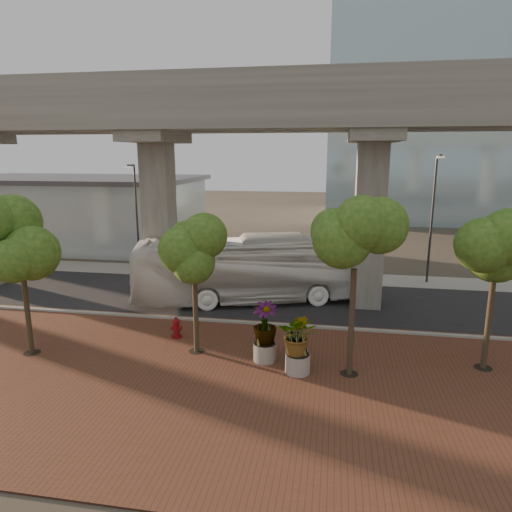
# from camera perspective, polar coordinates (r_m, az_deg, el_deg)

# --- Properties ---
(ground) EXTENTS (160.00, 160.00, 0.00)m
(ground) POSITION_cam_1_polar(r_m,az_deg,el_deg) (25.03, -0.22, -6.92)
(ground) COLOR #3B352A
(ground) RESTS_ON ground
(brick_plaza) EXTENTS (70.00, 13.00, 0.06)m
(brick_plaza) POSITION_cam_1_polar(r_m,az_deg,el_deg) (17.85, -4.88, -15.33)
(brick_plaza) COLOR brown
(brick_plaza) RESTS_ON ground
(asphalt_road) EXTENTS (90.00, 8.00, 0.04)m
(asphalt_road) POSITION_cam_1_polar(r_m,az_deg,el_deg) (26.89, 0.52, -5.47)
(asphalt_road) COLOR black
(asphalt_road) RESTS_ON ground
(curb_strip) EXTENTS (70.00, 0.25, 0.16)m
(curb_strip) POSITION_cam_1_polar(r_m,az_deg,el_deg) (23.16, -1.10, -8.37)
(curb_strip) COLOR gray
(curb_strip) RESTS_ON ground
(far_sidewalk) EXTENTS (90.00, 3.00, 0.06)m
(far_sidewalk) POSITION_cam_1_polar(r_m,az_deg,el_deg) (32.10, 2.12, -2.44)
(far_sidewalk) COLOR gray
(far_sidewalk) RESTS_ON ground
(transit_viaduct) EXTENTS (72.00, 5.60, 12.40)m
(transit_viaduct) POSITION_cam_1_polar(r_m,az_deg,el_deg) (25.58, 0.56, 10.19)
(transit_viaduct) COLOR gray
(transit_viaduct) RESTS_ON ground
(station_pavilion) EXTENTS (23.00, 13.00, 6.30)m
(station_pavilion) POSITION_cam_1_polar(r_m,az_deg,el_deg) (46.33, -21.72, 5.37)
(station_pavilion) COLOR silver
(station_pavilion) RESTS_ON ground
(transit_bus) EXTENTS (13.87, 6.89, 3.77)m
(transit_bus) POSITION_cam_1_polar(r_m,az_deg,el_deg) (26.20, -0.50, -1.72)
(transit_bus) COLOR white
(transit_bus) RESTS_ON ground
(fire_hydrant) EXTENTS (0.50, 0.45, 0.99)m
(fire_hydrant) POSITION_cam_1_polar(r_m,az_deg,el_deg) (21.66, -9.93, -8.81)
(fire_hydrant) COLOR maroon
(fire_hydrant) RESTS_ON ground
(planter_front) EXTENTS (2.15, 2.15, 2.36)m
(planter_front) POSITION_cam_1_polar(r_m,az_deg,el_deg) (17.85, 5.30, -10.15)
(planter_front) COLOR #AFAC9E
(planter_front) RESTS_ON ground
(planter_right) EXTENTS (2.33, 2.33, 2.48)m
(planter_right) POSITION_cam_1_polar(r_m,az_deg,el_deg) (18.73, 1.11, -8.72)
(planter_right) COLOR #A39C93
(planter_right) RESTS_ON ground
(planter_left) EXTENTS (2.02, 2.02, 2.22)m
(planter_left) POSITION_cam_1_polar(r_m,az_deg,el_deg) (18.34, 5.17, -9.78)
(planter_left) COLOR gray
(planter_left) RESTS_ON ground
(street_tree_far_west) EXTENTS (3.65, 3.65, 6.54)m
(street_tree_far_west) POSITION_cam_1_polar(r_m,az_deg,el_deg) (20.83, -27.49, 1.61)
(street_tree_far_west) COLOR #483B29
(street_tree_far_west) RESTS_ON ground
(street_tree_near_west) EXTENTS (3.01, 3.01, 5.70)m
(street_tree_near_west) POSITION_cam_1_polar(r_m,az_deg,el_deg) (18.93, -7.77, 0.25)
(street_tree_near_west) COLOR #483B29
(street_tree_near_west) RESTS_ON ground
(street_tree_near_east) EXTENTS (3.80, 3.80, 7.05)m
(street_tree_near_east) POSITION_cam_1_polar(r_m,az_deg,el_deg) (16.92, 12.34, 2.01)
(street_tree_near_east) COLOR #483B29
(street_tree_near_east) RESTS_ON ground
(street_tree_far_east) EXTENTS (3.59, 3.59, 6.26)m
(street_tree_far_east) POSITION_cam_1_polar(r_m,az_deg,el_deg) (19.41, 27.84, 0.07)
(street_tree_far_east) COLOR #483B29
(street_tree_far_east) RESTS_ON ground
(streetlamp_west) EXTENTS (0.38, 1.11, 7.66)m
(streetlamp_west) POSITION_cam_1_polar(r_m,az_deg,el_deg) (32.91, -14.78, 5.41)
(streetlamp_west) COLOR #2B2B30
(streetlamp_west) RESTS_ON ground
(streetlamp_east) EXTENTS (0.41, 1.21, 8.33)m
(streetlamp_east) POSITION_cam_1_polar(r_m,az_deg,el_deg) (31.43, 21.25, 5.36)
(streetlamp_east) COLOR #2A2B2F
(streetlamp_east) RESTS_ON ground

